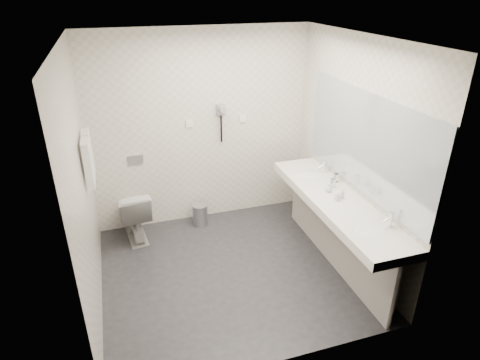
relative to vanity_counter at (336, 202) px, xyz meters
name	(u,v)px	position (x,y,z in m)	size (l,w,h in m)	color
floor	(231,271)	(-1.12, 0.20, -0.80)	(2.80, 2.80, 0.00)	#242428
ceiling	(229,39)	(-1.12, 0.20, 1.70)	(2.80, 2.80, 0.00)	silver
wall_back	(201,130)	(-1.12, 1.50, 0.45)	(2.80, 2.80, 0.00)	beige
wall_front	(281,241)	(-1.12, -1.10, 0.45)	(2.80, 2.80, 0.00)	beige
wall_left	(82,190)	(-2.52, 0.20, 0.45)	(2.60, 2.60, 0.00)	beige
wall_right	(353,154)	(0.27, 0.20, 0.45)	(2.60, 2.60, 0.00)	beige
vanity_counter	(336,202)	(0.00, 0.00, 0.00)	(0.55, 2.20, 0.10)	white
vanity_panel	(334,235)	(0.02, 0.00, -0.42)	(0.03, 2.15, 0.75)	#9A9592
vanity_post_near	(394,295)	(0.05, -1.04, -0.42)	(0.06, 0.06, 0.75)	silver
vanity_post_far	(297,194)	(0.05, 1.04, -0.42)	(0.06, 0.06, 0.75)	silver
mirror	(365,143)	(0.26, 0.00, 0.65)	(0.02, 2.20, 1.05)	#B2BCC6
basin_near	(371,231)	(0.00, -0.65, 0.04)	(0.40, 0.31, 0.05)	white
basin_far	(309,175)	(0.00, 0.65, 0.04)	(0.40, 0.31, 0.05)	white
faucet_near	(390,220)	(0.19, -0.65, 0.12)	(0.04, 0.04, 0.15)	silver
faucet_far	(324,166)	(0.19, 0.65, 0.12)	(0.04, 0.04, 0.15)	silver
soap_bottle_a	(338,196)	(-0.02, -0.05, 0.10)	(0.04, 0.04, 0.10)	silver
soap_bottle_b	(329,188)	(-0.01, 0.17, 0.10)	(0.07, 0.07, 0.09)	silver
soap_bottle_c	(342,193)	(0.06, -0.02, 0.11)	(0.05, 0.05, 0.12)	silver
glass_left	(333,183)	(0.09, 0.25, 0.10)	(0.06, 0.06, 0.11)	silver
glass_right	(336,178)	(0.20, 0.37, 0.10)	(0.05, 0.05, 0.10)	silver
toilet	(134,214)	(-2.09, 1.23, -0.46)	(0.38, 0.67, 0.68)	white
flush_plate	(136,160)	(-1.98, 1.49, 0.15)	(0.18, 0.02, 0.12)	#B2B5BA
pedal_bin	(200,215)	(-1.24, 1.28, -0.66)	(0.20, 0.20, 0.28)	#B2B5BA
bin_lid	(200,205)	(-1.24, 1.28, -0.51)	(0.20, 0.20, 0.01)	#B2B5BA
towel_rail	(84,138)	(-2.47, 0.75, 0.75)	(0.02, 0.02, 0.62)	silver
towel_near	(88,163)	(-2.46, 0.61, 0.53)	(0.07, 0.24, 0.48)	silver
towel_far	(89,153)	(-2.46, 0.89, 0.53)	(0.07, 0.24, 0.48)	silver
dryer_cradle	(221,110)	(-0.88, 1.47, 0.70)	(0.10, 0.04, 0.14)	gray
dryer_barrel	(222,109)	(-0.88, 1.40, 0.73)	(0.08, 0.08, 0.14)	gray
dryer_cord	(221,129)	(-0.88, 1.46, 0.45)	(0.02, 0.02, 0.35)	black
switch_plate_a	(189,124)	(-1.27, 1.49, 0.55)	(0.09, 0.02, 0.09)	white
switch_plate_b	(243,119)	(-0.57, 1.49, 0.55)	(0.09, 0.02, 0.09)	white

